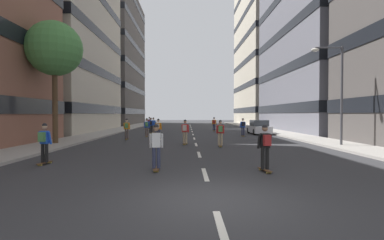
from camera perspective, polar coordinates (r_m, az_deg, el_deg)
The scene contains 24 objects.
ground_plane at distance 31.68m, azimuth 0.16°, elevation -2.74°, with size 146.67×146.67×0.00m, color #333335.
sidewalk_left at distance 35.93m, azimuth -15.93°, elevation -2.21°, with size 3.07×67.22×0.14m, color #9E9991.
sidewalk_right at distance 36.28m, azimuth 15.87°, elevation -2.17°, with size 3.07×67.22×0.14m, color #9E9991.
lane_markings at distance 32.74m, azimuth 0.12°, elevation -2.60°, with size 0.16×57.20×0.01m.
building_left_mid at distance 41.42m, azimuth -26.02°, elevation 14.35°, with size 12.48×19.80×23.19m.
building_left_far at distance 64.69m, azimuth -16.54°, elevation 11.50°, with size 12.48×23.54×27.45m.
building_right_mid at distance 43.45m, azimuth 25.69°, elevation 20.90°, with size 12.48×21.79×33.63m.
building_right_far at distance 65.84m, azimuth 15.63°, elevation 14.74°, with size 12.48×23.20×35.12m.
parked_car_near at distance 31.70m, azimuth 13.23°, elevation -1.50°, with size 1.82×4.40×1.52m.
street_tree_near at distance 22.55m, azimuth -25.84°, elevation 12.65°, with size 3.78×3.78×8.49m.
streetlamp_right at distance 21.16m, azimuth 26.95°, elevation 6.41°, with size 2.13×0.30×6.50m.
skater_0 at distance 40.34m, azimuth -8.55°, elevation -0.47°, with size 0.56×0.92×1.78m.
skater_1 at distance 23.95m, azimuth -6.78°, elevation -1.58°, with size 0.57×0.92×1.78m.
skater_2 at distance 27.97m, azimuth 10.18°, elevation -1.19°, with size 0.54×0.91×1.78m.
skater_3 at distance 31.97m, azimuth -8.24°, elevation -0.89°, with size 0.54×0.91×1.78m.
skater_4 at distance 36.41m, azimuth 4.44°, elevation -0.63°, with size 0.57×0.92×1.78m.
skater_5 at distance 24.70m, azimuth -12.96°, elevation -1.51°, with size 0.54×0.91×1.78m.
skater_6 at distance 11.00m, azimuth 14.46°, elevation -4.84°, with size 0.56×0.92×1.78m.
skater_7 at distance 20.20m, azimuth -1.40°, elevation -2.08°, with size 0.56×0.92×1.78m.
skater_8 at distance 18.99m, azimuth 5.70°, elevation -2.29°, with size 0.54×0.91×1.78m.
skater_9 at distance 27.47m, azimuth -9.05°, elevation -1.23°, with size 0.55×0.91×1.78m.
skater_10 at distance 10.99m, azimuth -7.18°, elevation -4.97°, with size 0.55×0.91×1.78m.
skater_11 at distance 13.72m, azimuth -27.50°, elevation -3.74°, with size 0.56×0.92×1.78m.
skater_12 at distance 33.49m, azimuth -7.74°, elevation -0.85°, with size 0.54×0.91×1.78m.
Camera 1 is at (-0.65, -7.16, 2.16)m, focal length 26.61 mm.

